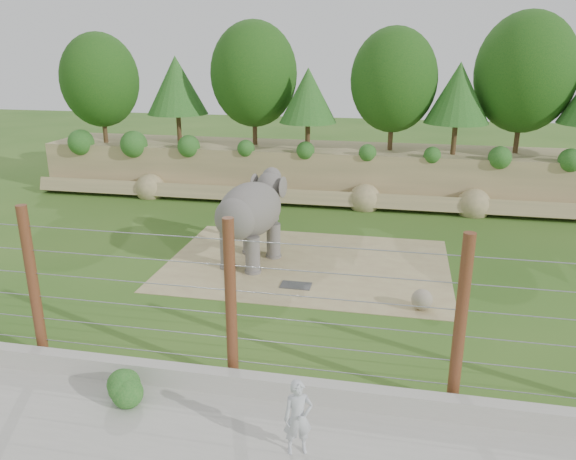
% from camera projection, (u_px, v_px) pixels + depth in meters
% --- Properties ---
extents(ground, '(90.00, 90.00, 0.00)m').
position_uv_depth(ground, '(275.00, 298.00, 17.48)').
color(ground, '#2C591A').
rests_on(ground, ground).
extents(back_embankment, '(30.00, 5.52, 8.77)m').
position_uv_depth(back_embankment, '(342.00, 119.00, 27.90)').
color(back_embankment, '#857B54').
rests_on(back_embankment, ground).
extents(dirt_patch, '(10.00, 7.00, 0.02)m').
position_uv_depth(dirt_patch, '(307.00, 264.00, 20.18)').
color(dirt_patch, '#9F875D').
rests_on(dirt_patch, ground).
extents(drain_grate, '(1.00, 0.60, 0.03)m').
position_uv_depth(drain_grate, '(296.00, 285.00, 18.35)').
color(drain_grate, '#262628').
rests_on(drain_grate, dirt_patch).
extents(elephant, '(2.46, 4.09, 3.09)m').
position_uv_depth(elephant, '(251.00, 222.00, 19.86)').
color(elephant, '#5D5953').
rests_on(elephant, ground).
extents(stone_ball, '(0.63, 0.63, 0.63)m').
position_uv_depth(stone_ball, '(422.00, 300.00, 16.64)').
color(stone_ball, gray).
rests_on(stone_ball, dirt_patch).
extents(retaining_wall, '(26.00, 0.35, 0.50)m').
position_uv_depth(retaining_wall, '(227.00, 381.00, 12.76)').
color(retaining_wall, '#AEACA1').
rests_on(retaining_wall, ground).
extents(walkway, '(26.00, 4.00, 0.01)m').
position_uv_depth(walkway, '(197.00, 450.00, 10.97)').
color(walkway, '#AEACA1').
rests_on(walkway, ground).
extents(barrier_fence, '(20.26, 0.26, 4.00)m').
position_uv_depth(barrier_fence, '(231.00, 302.00, 12.67)').
color(barrier_fence, '#5D2514').
rests_on(barrier_fence, ground).
extents(walkway_shrub, '(0.72, 0.72, 0.72)m').
position_uv_depth(walkway_shrub, '(129.00, 387.00, 12.35)').
color(walkway_shrub, '#1C5E1D').
rests_on(walkway_shrub, walkway).
extents(zookeeper, '(0.66, 0.54, 1.56)m').
position_uv_depth(zookeeper, '(298.00, 417.00, 10.68)').
color(zookeeper, silver).
rests_on(zookeeper, walkway).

